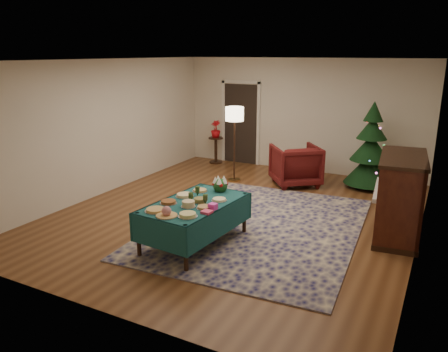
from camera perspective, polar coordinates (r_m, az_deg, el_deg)
The scene contains 26 objects.
room_shell at distance 7.58m, azimuth 1.84°, elevation 4.64°, with size 7.00×7.00×7.00m.
doorway at distance 11.39m, azimuth 2.19°, elevation 7.15°, with size 1.08×0.04×2.16m.
rug at distance 7.40m, azimuth 4.53°, elevation -6.54°, with size 3.20×4.20×0.02m, color #131347.
buffet_table at distance 6.57m, azimuth -3.88°, elevation -4.56°, with size 1.15×1.80×0.67m.
platter_0 at distance 6.22m, azimuth -8.93°, elevation -4.42°, with size 0.30×0.30×0.04m.
platter_1 at distance 6.00m, azimuth -7.51°, elevation -4.74°, with size 0.30×0.30×0.14m.
platter_2 at distance 5.97m, azimuth -4.76°, elevation -5.09°, with size 0.27×0.27×0.06m.
platter_3 at distance 6.50m, azimuth -7.27°, elevation -3.41°, with size 0.26×0.26×0.05m.
platter_4 at distance 6.33m, azimuth -4.67°, elevation -3.67°, with size 0.22×0.22×0.09m.
platter_5 at distance 6.26m, azimuth -2.57°, elevation -4.11°, with size 0.23×0.23×0.04m.
platter_6 at distance 6.78m, azimuth -5.17°, elevation -2.53°, with size 0.28×0.28×0.05m.
platter_7 at distance 6.51m, azimuth -3.17°, elevation -3.19°, with size 0.21×0.21×0.06m.
platter_8 at distance 6.57m, azimuth -0.63°, elevation -3.11°, with size 0.23×0.23×0.04m.
platter_9 at distance 7.01m, azimuth -3.16°, elevation -1.90°, with size 0.24×0.24×0.04m.
goblet_0 at distance 6.77m, azimuth -3.49°, elevation -1.98°, with size 0.07×0.07×0.16m.
goblet_1 at distance 6.39m, azimuth -2.45°, elevation -3.07°, with size 0.07×0.07×0.16m.
goblet_2 at distance 6.49m, azimuth -4.35°, elevation -2.81°, with size 0.07×0.07×0.16m.
napkin_stack at distance 6.09m, azimuth -2.25°, elevation -4.71°, with size 0.13×0.13×0.04m, color #FA4573.
gift_box at distance 6.21m, azimuth -1.47°, elevation -4.01°, with size 0.11×0.11×0.09m, color #FA45CD.
centerpiece at distance 6.99m, azimuth -0.49°, elevation -1.08°, with size 0.24×0.24×0.28m.
armchair at distance 9.65m, azimuth 9.32°, elevation 1.66°, with size 0.95×0.89×0.98m, color #511111.
floor_lamp at distance 9.67m, azimuth 1.38°, elevation 7.52°, with size 0.41×0.41×1.67m.
side_table at distance 11.49m, azimuth -1.08°, elevation 3.34°, with size 0.38×0.38×0.68m.
potted_plant at distance 11.39m, azimuth -1.09°, elevation 5.67°, with size 0.25×0.44×0.25m, color red.
christmas_tree at distance 9.77m, azimuth 18.58°, elevation 3.29°, with size 1.21×1.21×1.86m.
piano at distance 7.36m, azimuth 21.93°, elevation -2.62°, with size 0.84×1.57×1.30m.
Camera 1 is at (3.22, -6.70, 2.83)m, focal length 35.00 mm.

